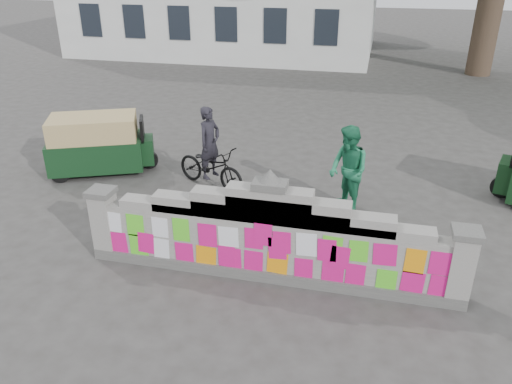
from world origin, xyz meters
TOP-DOWN VIEW (x-y plane):
  - ground at (0.00, 0.00)m, footprint 100.00×100.00m
  - parapet_wall at (-0.00, -0.01)m, footprint 6.48×0.44m
  - cyclist_bike at (-2.13, 3.32)m, footprint 2.02×1.35m
  - cyclist_rider at (-2.13, 3.32)m, footprint 0.61×0.73m
  - pedestrian at (1.09, 2.80)m, footprint 1.12×1.17m
  - rickshaw_left at (-5.14, 3.52)m, footprint 2.70×2.02m

SIDE VIEW (x-z plane):
  - ground at x=0.00m, z-range 0.00..0.00m
  - cyclist_bike at x=-2.13m, z-range 0.00..1.00m
  - parapet_wall at x=0.00m, z-range -0.26..1.75m
  - rickshaw_left at x=-5.14m, z-range 0.03..1.48m
  - cyclist_rider at x=-2.13m, z-range 0.00..1.70m
  - pedestrian at x=1.09m, z-range 0.00..1.89m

